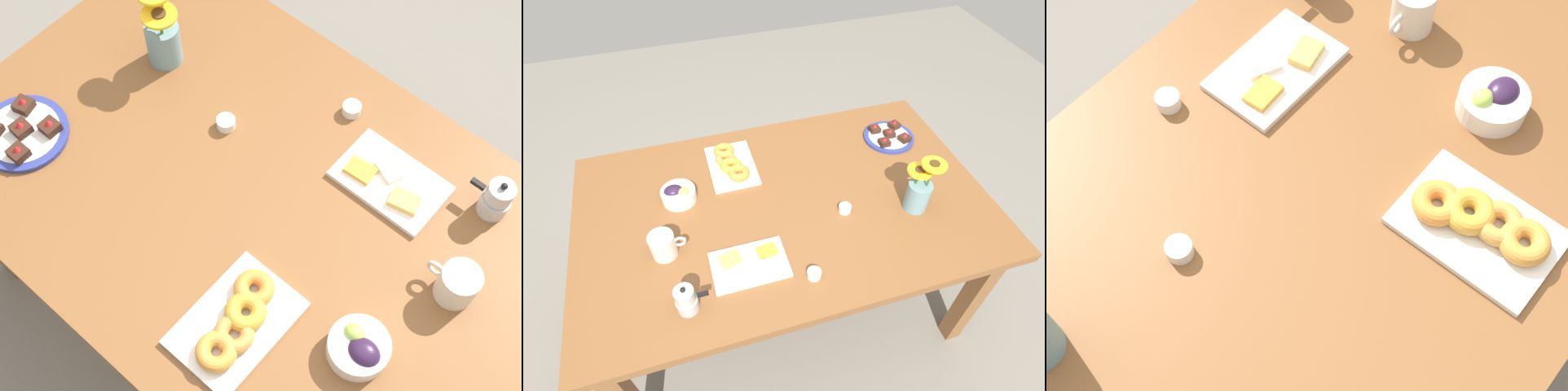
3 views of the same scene
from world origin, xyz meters
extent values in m
plane|color=slate|center=(0.00, 0.00, 0.00)|extent=(6.00, 6.00, 0.00)
cube|color=brown|center=(0.00, 0.00, 0.72)|extent=(1.60, 1.00, 0.04)
cube|color=brown|center=(0.72, -0.42, 0.35)|extent=(0.07, 0.07, 0.70)
cube|color=brown|center=(-0.72, 0.42, 0.35)|extent=(0.07, 0.07, 0.70)
cube|color=brown|center=(0.72, 0.42, 0.35)|extent=(0.07, 0.07, 0.70)
cylinder|color=beige|center=(-0.47, -0.11, 0.79)|extent=(0.09, 0.09, 0.10)
cylinder|color=brown|center=(-0.47, -0.11, 0.83)|extent=(0.08, 0.08, 0.00)
torus|color=beige|center=(-0.41, -0.11, 0.79)|extent=(0.05, 0.01, 0.05)
cylinder|color=white|center=(-0.39, 0.13, 0.77)|extent=(0.13, 0.13, 0.05)
ellipsoid|color=#2D1938|center=(-0.41, 0.14, 0.79)|extent=(0.07, 0.06, 0.04)
ellipsoid|color=#9EC14C|center=(-0.37, 0.12, 0.79)|extent=(0.05, 0.04, 0.04)
cube|color=white|center=(-0.20, -0.25, 0.75)|extent=(0.26, 0.17, 0.01)
cube|color=#EFB74C|center=(-0.26, -0.22, 0.76)|extent=(0.08, 0.06, 0.02)
cube|color=white|center=(-0.18, -0.27, 0.76)|extent=(0.08, 0.07, 0.01)
cube|color=orange|center=(-0.13, -0.22, 0.76)|extent=(0.07, 0.05, 0.01)
cube|color=white|center=(-0.15, 0.26, 0.75)|extent=(0.19, 0.28, 0.01)
torus|color=orange|center=(-0.14, 0.18, 0.77)|extent=(0.10, 0.10, 0.03)
torus|color=gold|center=(-0.16, 0.23, 0.77)|extent=(0.12, 0.12, 0.04)
torus|color=#D0883D|center=(-0.17, 0.29, 0.77)|extent=(0.11, 0.11, 0.03)
torus|color=#CC8836|center=(-0.17, 0.34, 0.77)|extent=(0.12, 0.12, 0.03)
cylinder|color=white|center=(0.21, -0.11, 0.75)|extent=(0.05, 0.05, 0.03)
cylinder|color=#C68923|center=(0.21, -0.11, 0.76)|extent=(0.04, 0.04, 0.01)
cylinder|color=white|center=(0.00, -0.35, 0.75)|extent=(0.05, 0.05, 0.03)
cylinder|color=maroon|center=(0.00, -0.35, 0.76)|extent=(0.04, 0.04, 0.01)
cylinder|color=navy|center=(0.57, 0.24, 0.75)|extent=(0.23, 0.23, 0.01)
cylinder|color=white|center=(0.57, 0.24, 0.75)|extent=(0.19, 0.19, 0.01)
cube|color=#381E14|center=(0.52, 0.29, 0.77)|extent=(0.04, 0.04, 0.02)
cone|color=red|center=(0.52, 0.29, 0.79)|extent=(0.02, 0.02, 0.01)
cube|color=#381E14|center=(0.62, 0.29, 0.77)|extent=(0.05, 0.05, 0.02)
cone|color=red|center=(0.62, 0.29, 0.79)|extent=(0.02, 0.02, 0.01)
cube|color=#381E14|center=(0.52, 0.19, 0.77)|extent=(0.04, 0.04, 0.02)
cone|color=red|center=(0.52, 0.19, 0.79)|extent=(0.02, 0.02, 0.01)
cube|color=#381E14|center=(0.62, 0.19, 0.77)|extent=(0.05, 0.05, 0.02)
cone|color=red|center=(0.62, 0.19, 0.79)|extent=(0.02, 0.02, 0.01)
cube|color=#381E14|center=(0.57, 0.24, 0.77)|extent=(0.05, 0.05, 0.02)
cone|color=red|center=(0.57, 0.24, 0.79)|extent=(0.02, 0.02, 0.01)
cylinder|color=#6B939E|center=(0.48, -0.17, 0.80)|extent=(0.09, 0.09, 0.12)
cylinder|color=#3D702D|center=(0.50, -0.18, 0.91)|extent=(0.01, 0.01, 0.10)
cylinder|color=yellow|center=(0.50, -0.18, 0.96)|extent=(0.09, 0.09, 0.01)
cylinder|color=#472D14|center=(0.50, -0.18, 0.97)|extent=(0.04, 0.04, 0.01)
cylinder|color=#3D702D|center=(0.46, -0.15, 0.89)|extent=(0.01, 0.01, 0.06)
cylinder|color=yellow|center=(0.46, -0.15, 0.92)|extent=(0.09, 0.09, 0.01)
cylinder|color=#472D14|center=(0.46, -0.15, 0.93)|extent=(0.04, 0.04, 0.01)
cylinder|color=#B7B7BC|center=(-0.42, -0.35, 0.77)|extent=(0.07, 0.07, 0.05)
cylinder|color=#B7B7BC|center=(-0.42, -0.35, 0.79)|extent=(0.05, 0.05, 0.01)
cylinder|color=#B7B7BC|center=(-0.42, -0.35, 0.82)|extent=(0.06, 0.06, 0.04)
sphere|color=black|center=(-0.42, -0.35, 0.85)|extent=(0.02, 0.02, 0.02)
cube|color=black|center=(-0.37, -0.35, 0.80)|extent=(0.04, 0.01, 0.01)
camera|label=1|loc=(-0.53, 0.61, 2.26)|focal=50.00mm
camera|label=2|loc=(-0.31, -1.03, 1.93)|focal=28.00mm
camera|label=3|loc=(0.48, 0.40, 1.88)|focal=50.00mm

